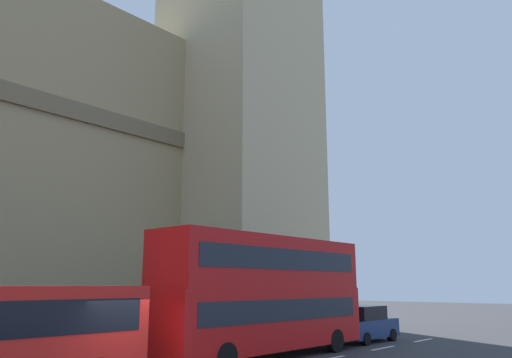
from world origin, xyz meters
TOP-DOWN VIEW (x-y plane):
  - double_decker_bus at (7.69, 2.00)m, footprint 10.92×2.54m
  - sedan_lead at (15.68, 1.92)m, footprint 4.40×1.86m

SIDE VIEW (x-z plane):
  - sedan_lead at x=15.68m, z-range -0.01..1.84m
  - double_decker_bus at x=7.69m, z-range 0.26..5.16m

